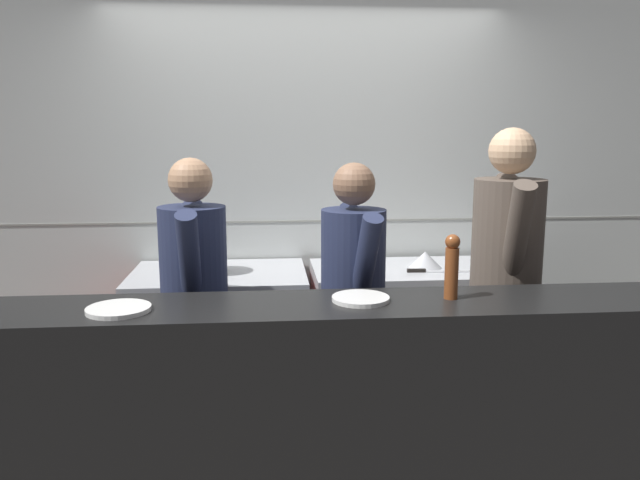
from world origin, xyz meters
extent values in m
cube|color=silver|center=(0.00, 1.32, 1.30)|extent=(8.00, 0.06, 2.60)
cube|color=gray|center=(0.00, 1.29, 1.15)|extent=(8.00, 0.00, 0.01)
cube|color=maroon|center=(-0.54, 0.92, 0.43)|extent=(1.01, 0.70, 0.87)
cube|color=#B7BABF|center=(-0.54, 0.92, 0.89)|extent=(1.03, 0.71, 0.04)
cube|color=#B7BABF|center=(-0.54, 0.58, 0.50)|extent=(0.91, 0.03, 0.10)
cube|color=#B7BABF|center=(0.67, 0.92, 0.45)|extent=(1.27, 0.65, 0.91)
cube|color=black|center=(0.67, 0.61, 0.05)|extent=(1.25, 0.04, 0.10)
cube|color=black|center=(0.13, -0.28, 0.52)|extent=(3.06, 0.45, 1.04)
cylinder|color=#2D2D33|center=(-0.62, 0.89, 1.02)|extent=(0.25, 0.25, 0.23)
cylinder|color=#2D2D33|center=(-0.62, 0.89, 1.13)|extent=(0.26, 0.26, 0.01)
cone|color=#B7BABF|center=(0.71, 0.92, 0.96)|extent=(0.21, 0.21, 0.10)
cube|color=#B7BABF|center=(0.82, 0.79, 0.91)|extent=(0.28, 0.05, 0.01)
cube|color=black|center=(0.63, 0.80, 0.92)|extent=(0.11, 0.03, 0.02)
cylinder|color=white|center=(-0.83, -0.32, 1.05)|extent=(0.25, 0.25, 0.02)
cylinder|color=white|center=(0.13, -0.26, 1.05)|extent=(0.24, 0.24, 0.02)
cylinder|color=brown|center=(0.52, -0.26, 1.15)|extent=(0.06, 0.06, 0.22)
sphere|color=brown|center=(0.52, -0.26, 1.29)|extent=(0.06, 0.06, 0.06)
cube|color=black|center=(-0.61, 0.29, 0.38)|extent=(0.28, 0.19, 0.75)
cylinder|color=#262D4C|center=(-0.61, 0.29, 1.07)|extent=(0.34, 0.34, 0.62)
sphere|color=tan|center=(-0.61, 0.29, 1.51)|extent=(0.21, 0.21, 0.21)
cylinder|color=#262D4C|center=(-0.62, 0.49, 1.14)|extent=(0.11, 0.32, 0.52)
cylinder|color=#262D4C|center=(-0.60, 0.10, 1.14)|extent=(0.11, 0.32, 0.52)
cube|color=black|center=(0.18, 0.28, 0.37)|extent=(0.30, 0.22, 0.74)
cylinder|color=#262D4C|center=(0.18, 0.28, 1.05)|extent=(0.37, 0.37, 0.61)
sphere|color=#8C664C|center=(0.18, 0.28, 1.48)|extent=(0.21, 0.21, 0.21)
cylinder|color=#262D4C|center=(0.15, 0.47, 1.12)|extent=(0.14, 0.32, 0.51)
cylinder|color=#262D4C|center=(0.21, 0.09, 1.12)|extent=(0.14, 0.32, 0.51)
cube|color=black|center=(0.97, 0.29, 0.41)|extent=(0.33, 0.25, 0.82)
cylinder|color=brown|center=(0.97, 0.29, 1.16)|extent=(0.42, 0.42, 0.68)
sphere|color=#D8AD84|center=(0.97, 0.29, 1.64)|extent=(0.23, 0.23, 0.23)
cylinder|color=brown|center=(1.01, 0.50, 1.24)|extent=(0.17, 0.35, 0.57)
cylinder|color=brown|center=(0.93, 0.08, 1.24)|extent=(0.17, 0.35, 0.57)
camera|label=1|loc=(-0.26, -2.73, 1.75)|focal=35.00mm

